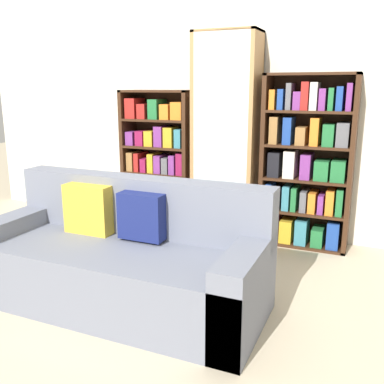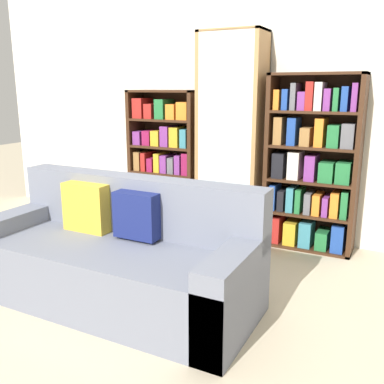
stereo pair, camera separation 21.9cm
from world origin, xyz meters
TOP-DOWN VIEW (x-y plane):
  - ground_plane at (0.00, 0.00)m, footprint 16.00×16.00m
  - wall_back at (0.00, 2.32)m, footprint 6.11×0.06m
  - couch at (-0.11, 0.45)m, footprint 1.98×0.81m
  - bookshelf_left at (-0.69, 2.11)m, footprint 0.77×0.32m
  - display_cabinet at (0.07, 2.10)m, footprint 0.62×0.36m
  - bookshelf_right at (0.86, 2.11)m, footprint 0.82×0.32m
  - wine_bottle at (0.42, 1.69)m, footprint 0.08×0.08m

SIDE VIEW (x-z plane):
  - ground_plane at x=0.00m, z-range 0.00..0.00m
  - wine_bottle at x=0.42m, z-range -0.03..0.33m
  - couch at x=-0.11m, z-range -0.12..0.73m
  - bookshelf_left at x=-0.69m, z-range -0.02..1.43m
  - bookshelf_right at x=0.86m, z-range -0.03..1.58m
  - display_cabinet at x=0.07m, z-range -0.01..1.99m
  - wall_back at x=0.00m, z-range 0.00..2.70m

